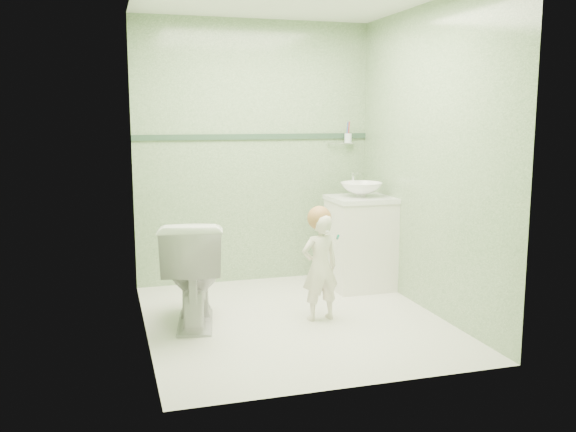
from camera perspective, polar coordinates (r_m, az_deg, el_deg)
name	(u,v)px	position (r m, az deg, el deg)	size (l,w,h in m)	color
ground	(294,320)	(4.85, 0.51, -9.41)	(2.50, 2.50, 0.00)	silver
room_shell	(294,163)	(4.61, 0.53, 4.87)	(2.50, 2.54, 2.40)	gray
trim_stripe	(254,137)	(5.80, -3.07, 7.22)	(2.20, 0.02, 0.05)	#2F4A38
vanity	(360,244)	(5.66, 6.59, -2.56)	(0.52, 0.50, 0.80)	white
counter	(361,199)	(5.60, 6.67, 1.55)	(0.54, 0.52, 0.04)	white
basin	(361,190)	(5.59, 6.68, 2.40)	(0.37, 0.37, 0.13)	white
faucet	(353,179)	(5.75, 5.98, 3.41)	(0.03, 0.13, 0.18)	silver
cup_holder	(347,138)	(6.02, 5.41, 7.05)	(0.26, 0.07, 0.21)	silver
toilet	(193,271)	(4.72, -8.64, -5.00)	(0.45, 0.78, 0.80)	white
toddler	(320,267)	(4.75, 2.93, -4.68)	(0.30, 0.20, 0.82)	white
hair_cap	(319,218)	(4.70, 2.87, -0.18)	(0.18, 0.18, 0.18)	#A7713F
teal_toothbrush	(337,237)	(4.62, 4.45, -1.87)	(0.11, 0.14, 0.08)	#097E6A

